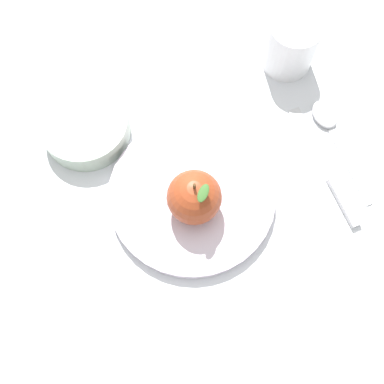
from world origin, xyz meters
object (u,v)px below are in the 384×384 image
dinner_plate (192,194)px  side_bowl (85,125)px  knife (330,176)px  cup (291,43)px  spoon (330,126)px  apple (194,197)px

dinner_plate → side_bowl: 0.19m
knife → cup: bearing=147.2°
side_bowl → cup: cup is taller
dinner_plate → spoon: bearing=71.4°
dinner_plate → cup: bearing=99.9°
knife → side_bowl: bearing=-148.3°
apple → side_bowl: (-0.20, -0.02, -0.03)m
side_bowl → apple: bearing=5.7°
cup → apple: bearing=-77.5°
apple → side_bowl: bearing=-174.3°
apple → spoon: size_ratio=0.50×
side_bowl → cup: (0.14, 0.30, 0.02)m
dinner_plate → spoon: 0.23m
cup → spoon: bearing=-20.4°
apple → side_bowl: apple is taller
side_bowl → spoon: (0.26, 0.25, -0.02)m
cup → side_bowl: bearing=-114.6°
dinner_plate → cup: size_ratio=2.78×
dinner_plate → knife: bearing=52.0°
dinner_plate → apple: size_ratio=2.82×
cup → knife: bearing=-32.8°
spoon → dinner_plate: bearing=-108.6°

